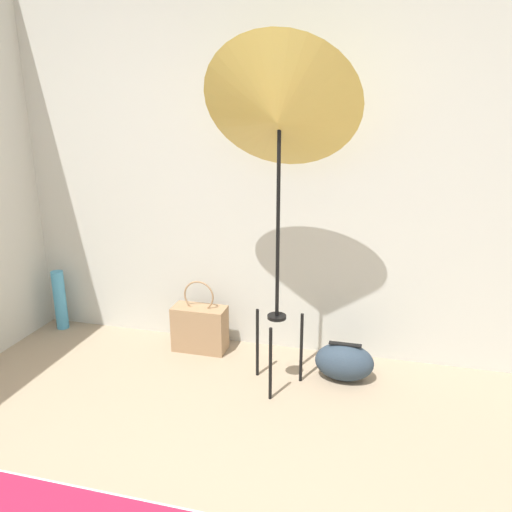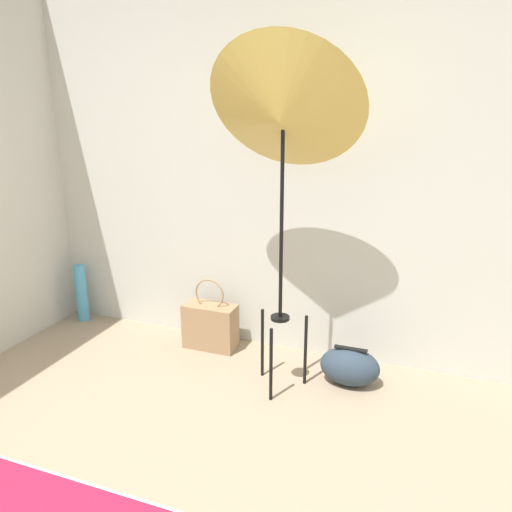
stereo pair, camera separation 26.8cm
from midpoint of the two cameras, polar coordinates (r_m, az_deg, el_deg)
name	(u,v)px [view 1 (the left image)]	position (r m, az deg, el deg)	size (l,w,h in m)	color
wall_back	(259,165)	(3.36, -1.96, 10.38)	(8.00, 0.05, 2.60)	beige
photo_umbrella	(279,116)	(2.76, -0.19, 15.74)	(0.88, 0.65, 2.04)	black
tote_bag	(200,328)	(3.60, -8.59, -8.15)	(0.38, 0.18, 0.52)	#9E7A56
duffel_bag	(344,362)	(3.25, 7.70, -11.95)	(0.37, 0.24, 0.25)	#2D3D4C
paper_roll	(60,300)	(4.21, -23.23, -4.69)	(0.09, 0.09, 0.47)	#4CA3D1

